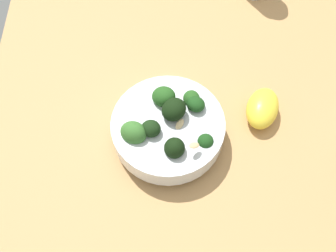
# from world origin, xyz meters

# --- Properties ---
(ground_plane) EXTENTS (0.72, 0.72, 0.05)m
(ground_plane) POSITION_xyz_m (0.00, 0.00, -0.02)
(ground_plane) COLOR tan
(bowl_of_broccoli) EXTENTS (0.18, 0.18, 0.09)m
(bowl_of_broccoli) POSITION_xyz_m (0.04, -0.04, 0.04)
(bowl_of_broccoli) COLOR white
(bowl_of_broccoli) RESTS_ON ground_plane
(lemon_wedge) EXTENTS (0.09, 0.08, 0.04)m
(lemon_wedge) POSITION_xyz_m (-0.00, 0.11, 0.02)
(lemon_wedge) COLOR yellow
(lemon_wedge) RESTS_ON ground_plane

